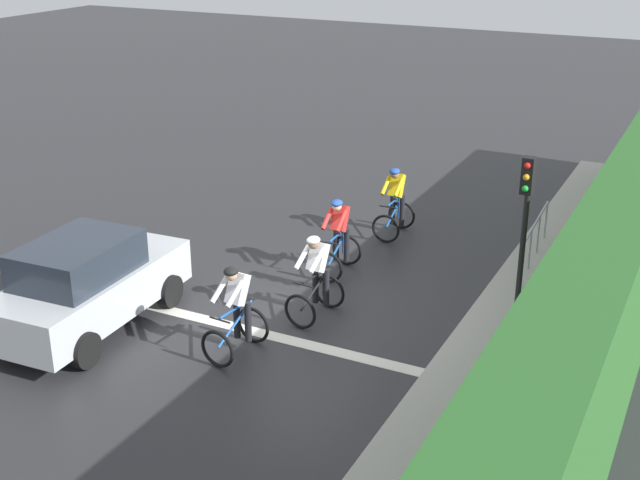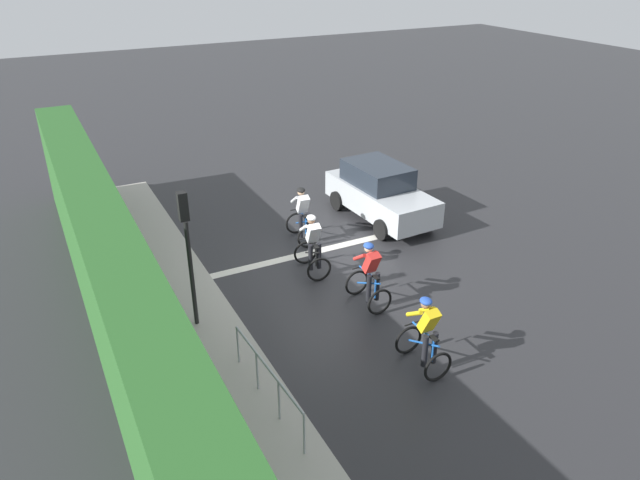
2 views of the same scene
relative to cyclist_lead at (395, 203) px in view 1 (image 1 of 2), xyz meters
The scene contains 12 objects.
ground_plane 4.70m from the cyclist_lead, 90.16° to the right, with size 80.00×80.00×0.00m, color #28282B.
sidewalk_kerb 5.06m from the cyclist_lead, 31.78° to the right, with size 2.80×21.13×0.12m, color #ADA89E.
stone_wall_low 5.81m from the cyclist_lead, 27.08° to the right, with size 0.44×21.13×0.44m, color gray.
hedge_wall 6.11m from the cyclist_lead, 25.79° to the right, with size 1.10×21.13×3.19m, color #265623.
road_marking_stop_line 5.72m from the cyclist_lead, 90.13° to the right, with size 7.00×0.30×0.01m, color silver.
cyclist_lead is the anchor object (origin of this frame).
cyclist_second 2.59m from the cyclist_lead, 95.23° to the right, with size 0.71×1.10×1.66m.
cyclist_mid 4.63m from the cyclist_lead, 86.54° to the right, with size 0.78×1.14×1.66m.
cyclist_fourth 6.48m from the cyclist_lead, 92.76° to the right, with size 0.77×1.13×1.66m.
car_silver 7.57m from the cyclist_lead, 115.26° to the right, with size 2.04×4.18×1.76m.
traffic_light_near_crossing 5.44m from the cyclist_lead, 43.71° to the right, with size 0.21×0.31×3.34m.
pedestrian_railing_kerbside 3.37m from the cyclist_lead, ahead, with size 0.19×2.90×1.03m.
Camera 1 is at (6.71, -12.62, 7.22)m, focal length 47.00 mm.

